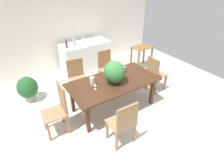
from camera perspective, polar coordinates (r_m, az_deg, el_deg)
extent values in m
plane|color=silver|center=(4.59, 0.06, -6.69)|extent=(7.04, 7.04, 0.00)
cube|color=silver|center=(6.12, -14.15, 16.35)|extent=(6.40, 0.10, 2.60)
cube|color=#422616|center=(4.15, 0.44, 0.65)|extent=(2.00, 1.04, 0.04)
cube|color=#422616|center=(3.76, -7.42, -10.58)|extent=(0.07, 0.07, 0.70)
cube|color=#422616|center=(4.58, 12.18, -2.20)|extent=(0.07, 0.07, 0.70)
cube|color=#422616|center=(4.32, -12.12, -4.63)|extent=(0.07, 0.07, 0.70)
cube|color=#422616|center=(5.05, 6.15, 1.88)|extent=(0.07, 0.07, 0.70)
cube|color=olive|center=(5.23, 16.00, 0.35)|extent=(0.05, 0.05, 0.45)
cube|color=olive|center=(5.41, 13.28, 1.92)|extent=(0.05, 0.05, 0.45)
cube|color=olive|center=(4.99, 13.31, -0.93)|extent=(0.05, 0.05, 0.45)
cube|color=olive|center=(5.18, 10.56, 0.76)|extent=(0.05, 0.05, 0.45)
cube|color=#987855|center=(5.08, 13.62, 2.85)|extent=(0.45, 0.43, 0.03)
cube|color=olive|center=(4.82, 12.43, 4.93)|extent=(0.05, 0.39, 0.51)
cube|color=olive|center=(3.85, 3.71, -11.59)|extent=(0.05, 0.05, 0.45)
cube|color=olive|center=(3.69, -1.50, -13.84)|extent=(0.05, 0.05, 0.45)
cube|color=olive|center=(3.66, 6.82, -14.67)|extent=(0.05, 0.05, 0.45)
cube|color=olive|center=(3.50, 1.41, -17.25)|extent=(0.05, 0.05, 0.45)
cube|color=#987855|center=(3.50, 2.73, -11.60)|extent=(0.49, 0.43, 0.03)
cube|color=olive|center=(3.21, 4.72, -10.23)|extent=(0.43, 0.06, 0.49)
cube|color=olive|center=(4.11, -20.11, -10.48)|extent=(0.05, 0.05, 0.45)
cube|color=olive|center=(3.85, -18.80, -13.77)|extent=(0.05, 0.05, 0.45)
cube|color=olive|center=(4.16, -14.97, -8.89)|extent=(0.05, 0.05, 0.45)
cube|color=olive|center=(3.89, -13.27, -12.01)|extent=(0.05, 0.05, 0.45)
cube|color=#987855|center=(3.84, -17.35, -8.64)|extent=(0.48, 0.46, 0.03)
cube|color=olive|center=(3.69, -15.01, -4.08)|extent=(0.06, 0.40, 0.58)
cube|color=olive|center=(4.73, -11.43, -2.69)|extent=(0.05, 0.05, 0.45)
cube|color=olive|center=(4.82, -7.14, -1.50)|extent=(0.05, 0.05, 0.45)
cube|color=olive|center=(5.02, -12.69, -0.62)|extent=(0.05, 0.05, 0.45)
cube|color=olive|center=(5.10, -8.62, 0.47)|extent=(0.05, 0.05, 0.45)
cube|color=#987855|center=(4.79, -10.24, 1.34)|extent=(0.50, 0.47, 0.03)
cube|color=olive|center=(4.83, -11.28, 4.92)|extent=(0.42, 0.08, 0.47)
cube|color=olive|center=(5.04, -1.63, 0.40)|extent=(0.05, 0.05, 0.45)
cube|color=olive|center=(5.20, 1.72, 1.48)|extent=(0.05, 0.05, 0.45)
cube|color=olive|center=(5.34, -3.82, 2.36)|extent=(0.05, 0.05, 0.45)
cube|color=olive|center=(5.49, -0.60, 3.33)|extent=(0.05, 0.05, 0.45)
cube|color=#987855|center=(5.15, -1.12, 4.22)|extent=(0.44, 0.49, 0.03)
cube|color=olive|center=(5.20, -2.40, 7.75)|extent=(0.39, 0.05, 0.50)
cylinder|color=#333338|center=(4.07, 0.73, 1.04)|extent=(0.20, 0.20, 0.09)
sphere|color=#387538|center=(3.96, 0.75, 3.78)|extent=(0.47, 0.47, 0.47)
sphere|color=silver|center=(3.92, -2.42, 3.80)|extent=(0.04, 0.04, 0.04)
sphere|color=silver|center=(4.05, 3.00, 3.92)|extent=(0.05, 0.05, 0.05)
sphere|color=silver|center=(4.03, -1.11, 6.28)|extent=(0.04, 0.04, 0.04)
sphere|color=silver|center=(3.96, -1.36, 4.29)|extent=(0.05, 0.05, 0.05)
sphere|color=silver|center=(4.02, 3.17, 5.31)|extent=(0.04, 0.04, 0.04)
sphere|color=silver|center=(3.98, 2.70, 2.97)|extent=(0.04, 0.04, 0.04)
cylinder|color=silver|center=(4.49, 3.32, 3.64)|extent=(0.10, 0.10, 0.01)
cylinder|color=silver|center=(4.48, 3.33, 3.94)|extent=(0.03, 0.03, 0.04)
cylinder|color=silver|center=(4.45, 3.36, 4.74)|extent=(0.11, 0.11, 0.10)
cylinder|color=silver|center=(4.02, -6.02, -0.22)|extent=(0.08, 0.08, 0.01)
cylinder|color=silver|center=(4.01, -6.04, 0.14)|extent=(0.02, 0.02, 0.05)
cylinder|color=silver|center=(3.96, -6.12, 1.24)|extent=(0.10, 0.10, 0.13)
cylinder|color=silver|center=(4.37, -0.10, 2.81)|extent=(0.08, 0.08, 0.01)
cylinder|color=silver|center=(4.35, -0.10, 3.18)|extent=(0.02, 0.02, 0.05)
cylinder|color=silver|center=(4.31, -0.10, 4.19)|extent=(0.12, 0.12, 0.12)
cylinder|color=silver|center=(3.89, -5.09, -1.49)|extent=(0.06, 0.06, 0.00)
cylinder|color=silver|center=(3.87, -5.12, -1.04)|extent=(0.01, 0.01, 0.07)
cone|color=silver|center=(3.83, -5.17, -0.13)|extent=(0.06, 0.06, 0.08)
cube|color=white|center=(6.03, -8.00, 8.24)|extent=(1.50, 0.68, 0.92)
cylinder|color=#511E28|center=(5.56, -13.77, 11.63)|extent=(0.06, 0.06, 0.18)
cylinder|color=#511E28|center=(5.52, -13.95, 12.86)|extent=(0.03, 0.03, 0.08)
cylinder|color=#B2BFB7|center=(5.75, -8.77, 13.03)|extent=(0.07, 0.07, 0.20)
cylinder|color=#B2BFB7|center=(5.71, -8.88, 14.26)|extent=(0.03, 0.03, 0.05)
cylinder|color=#B2BFB7|center=(5.51, -11.50, 11.70)|extent=(0.06, 0.06, 0.17)
cylinder|color=#B2BFB7|center=(5.47, -11.64, 12.93)|extent=(0.02, 0.02, 0.08)
cylinder|color=#B2BFB7|center=(5.73, -11.49, 12.47)|extent=(0.08, 0.08, 0.17)
cylinder|color=#B2BFB7|center=(5.69, -11.62, 13.63)|extent=(0.03, 0.03, 0.08)
cube|color=brown|center=(6.16, 9.25, 11.15)|extent=(0.64, 0.45, 0.02)
cube|color=brown|center=(6.00, 8.09, 6.92)|extent=(0.05, 0.05, 0.69)
cube|color=brown|center=(6.36, 11.98, 8.04)|extent=(0.05, 0.05, 0.69)
cube|color=brown|center=(6.25, 5.89, 8.15)|extent=(0.05, 0.05, 0.69)
cube|color=brown|center=(6.60, 9.75, 9.19)|extent=(0.05, 0.05, 0.69)
cylinder|color=#9E9384|center=(5.17, -23.80, -3.64)|extent=(0.25, 0.25, 0.18)
ellipsoid|color=#235628|center=(5.02, -24.51, -0.97)|extent=(0.50, 0.50, 0.55)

